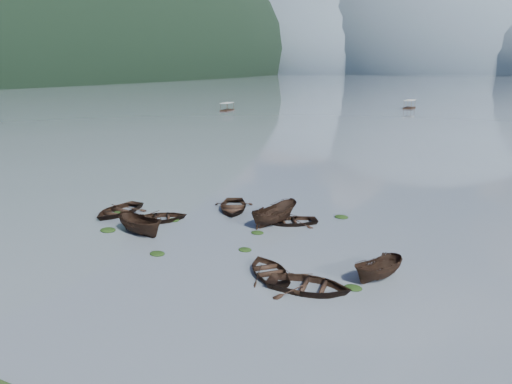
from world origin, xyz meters
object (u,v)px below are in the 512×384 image
at_px(rowboat_0, 118,214).
at_px(pontoon_centre, 409,108).
at_px(rowboat_3, 269,274).
at_px(pontoon_left, 227,111).

xyz_separation_m(rowboat_0, pontoon_centre, (9.39, 113.42, 0.00)).
distance_m(rowboat_3, pontoon_centre, 118.79).
xyz_separation_m(rowboat_0, pontoon_left, (-35.54, 84.62, 0.00)).
relative_size(rowboat_0, pontoon_centre, 0.79).
height_order(rowboat_3, pontoon_centre, pontoon_centre).
xyz_separation_m(pontoon_left, pontoon_centre, (44.93, 28.80, 0.00)).
relative_size(pontoon_left, pontoon_centre, 0.91).
bearing_deg(pontoon_left, rowboat_0, -73.35).
bearing_deg(pontoon_centre, rowboat_0, -90.29).
relative_size(rowboat_3, pontoon_left, 0.74).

